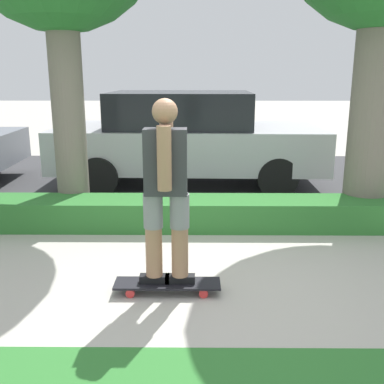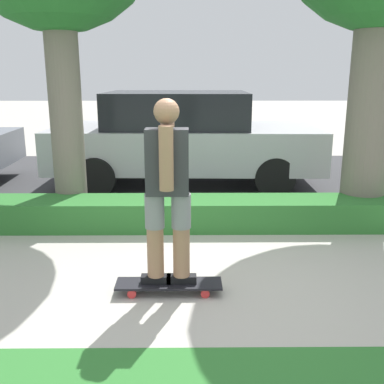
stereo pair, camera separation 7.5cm
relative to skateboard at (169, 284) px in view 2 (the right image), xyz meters
name	(u,v)px [view 2 (the right image)]	position (x,y,z in m)	size (l,w,h in m)	color
ground_plane	(208,284)	(0.35, 0.16, -0.08)	(60.00, 60.00, 0.00)	#ADA89E
street_asphalt	(198,180)	(0.35, 4.36, -0.07)	(18.50, 5.00, 0.01)	#38383A
hedge_row	(202,213)	(0.35, 1.76, 0.10)	(18.50, 0.60, 0.36)	#2D702D
skateboard	(169,284)	(0.00, 0.00, 0.00)	(0.93, 0.24, 0.10)	black
skater_person	(168,189)	(0.00, 0.00, 0.86)	(0.48, 0.41, 1.58)	black
parked_car_middle	(183,137)	(0.09, 4.12, 0.73)	(4.53, 2.10, 1.58)	#B7B7BC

